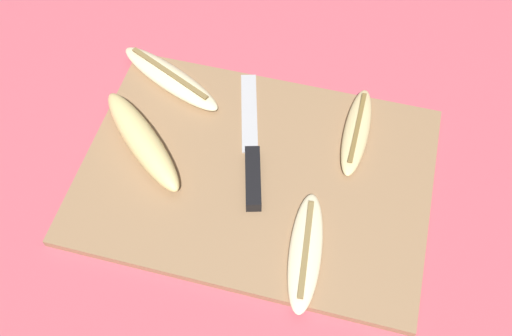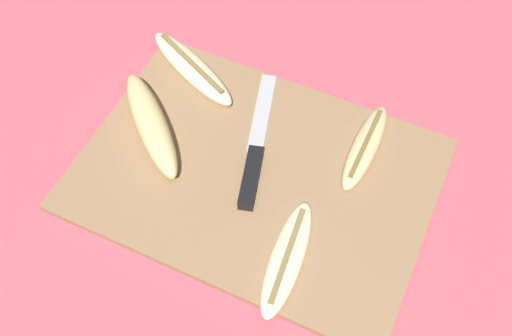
{
  "view_description": "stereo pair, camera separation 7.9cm",
  "coord_description": "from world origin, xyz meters",
  "px_view_note": "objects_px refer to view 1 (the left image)",
  "views": [
    {
      "loc": [
        0.11,
        -0.42,
        0.69
      ],
      "look_at": [
        0.0,
        0.0,
        0.02
      ],
      "focal_mm": 42.0,
      "sensor_mm": 36.0,
      "label": 1
    },
    {
      "loc": [
        0.18,
        -0.39,
        0.69
      ],
      "look_at": [
        0.0,
        0.0,
        0.02
      ],
      "focal_mm": 42.0,
      "sensor_mm": 36.0,
      "label": 2
    }
  ],
  "objects_px": {
    "knife": "(250,162)",
    "banana_bright_far": "(306,251)",
    "banana_mellow_near": "(357,131)",
    "banana_golden_short": "(141,141)",
    "banana_pale_long": "(170,78)"
  },
  "relations": [
    {
      "from": "knife",
      "to": "banana_bright_far",
      "type": "height_order",
      "value": "same"
    },
    {
      "from": "knife",
      "to": "banana_mellow_near",
      "type": "xyz_separation_m",
      "value": [
        0.13,
        0.09,
        0.0
      ]
    },
    {
      "from": "knife",
      "to": "banana_golden_short",
      "type": "height_order",
      "value": "banana_golden_short"
    },
    {
      "from": "knife",
      "to": "banana_mellow_near",
      "type": "bearing_deg",
      "value": 17.86
    },
    {
      "from": "banana_bright_far",
      "to": "banana_mellow_near",
      "type": "height_order",
      "value": "banana_mellow_near"
    },
    {
      "from": "banana_golden_short",
      "to": "banana_pale_long",
      "type": "relative_size",
      "value": 0.92
    },
    {
      "from": "knife",
      "to": "banana_mellow_near",
      "type": "relative_size",
      "value": 1.49
    },
    {
      "from": "banana_golden_short",
      "to": "banana_bright_far",
      "type": "distance_m",
      "value": 0.27
    },
    {
      "from": "knife",
      "to": "banana_golden_short",
      "type": "xyz_separation_m",
      "value": [
        -0.15,
        -0.01,
        0.01
      ]
    },
    {
      "from": "banana_golden_short",
      "to": "banana_bright_far",
      "type": "xyz_separation_m",
      "value": [
        0.25,
        -0.1,
        -0.01
      ]
    },
    {
      "from": "banana_golden_short",
      "to": "banana_mellow_near",
      "type": "distance_m",
      "value": 0.29
    },
    {
      "from": "banana_golden_short",
      "to": "banana_pale_long",
      "type": "distance_m",
      "value": 0.12
    },
    {
      "from": "banana_pale_long",
      "to": "banana_mellow_near",
      "type": "xyz_separation_m",
      "value": [
        0.28,
        -0.03,
        -0.0
      ]
    },
    {
      "from": "banana_mellow_near",
      "to": "banana_bright_far",
      "type": "bearing_deg",
      "value": -98.98
    },
    {
      "from": "knife",
      "to": "banana_golden_short",
      "type": "bearing_deg",
      "value": 168.29
    }
  ]
}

